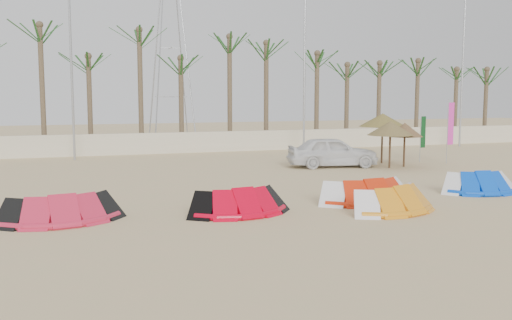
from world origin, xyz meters
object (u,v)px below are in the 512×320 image
object	(u,v)px
parasol_right	(383,120)
parasol_left	(390,128)
parasol_mid	(405,130)
car	(333,152)
kite_red_right	(364,189)
kite_orange	(390,197)
kite_red_left	(61,206)
kite_blue	(476,181)
kite_red_mid	(237,199)

from	to	relation	value
parasol_right	parasol_left	bearing A→B (deg)	-110.37
parasol_mid	parasol_right	xyz separation A→B (m)	(-0.27, 1.69, 0.43)
car	kite_red_right	bearing A→B (deg)	170.78
parasol_left	parasol_mid	xyz separation A→B (m)	(0.98, 0.22, -0.11)
kite_orange	parasol_left	world-z (taller)	parasol_left
kite_red_left	kite_blue	xyz separation A→B (m)	(14.75, 0.09, -0.00)
kite_orange	parasol_right	world-z (taller)	parasol_right
kite_orange	parasol_mid	bearing A→B (deg)	54.57
parasol_right	car	distance (m)	3.63
kite_red_left	car	bearing A→B (deg)	33.56
kite_red_mid	kite_orange	world-z (taller)	same
car	parasol_right	bearing A→B (deg)	-68.84
kite_orange	kite_blue	xyz separation A→B (m)	(4.83, 1.83, -0.00)
kite_red_left	kite_orange	size ratio (longest dim) A/B	0.98
parasol_mid	kite_red_left	bearing A→B (deg)	-155.40
kite_orange	kite_blue	distance (m)	5.17
parasol_left	kite_orange	bearing A→B (deg)	-121.83
car	kite_red_left	bearing A→B (deg)	134.06
kite_blue	parasol_left	size ratio (longest dim) A/B	1.31
kite_red_right	car	world-z (taller)	car
parasol_mid	car	xyz separation A→B (m)	(-3.50, 1.08, -1.11)
kite_blue	parasol_left	distance (m)	7.47
parasol_right	car	bearing A→B (deg)	-169.35
kite_red_mid	parasol_mid	bearing A→B (deg)	35.74
kite_red_mid	parasol_left	xyz separation A→B (m)	(10.38, 7.95, 1.58)
kite_red_mid	kite_red_left	bearing A→B (deg)	173.38
kite_orange	parasol_mid	world-z (taller)	parasol_mid
kite_blue	car	distance (m)	8.74
kite_orange	parasol_right	xyz separation A→B (m)	(6.35, 11.00, 1.89)
kite_red_right	kite_blue	world-z (taller)	same
kite_red_left	kite_orange	world-z (taller)	same
kite_red_right	parasol_right	size ratio (longest dim) A/B	1.38
kite_red_right	parasol_mid	distance (m)	10.28
kite_red_mid	parasol_mid	world-z (taller)	parasol_mid
parasol_right	kite_red_left	bearing A→B (deg)	-150.35
kite_red_right	parasol_right	distance (m)	11.50
kite_red_left	kite_blue	world-z (taller)	same
parasol_right	car	world-z (taller)	parasol_right
kite_red_right	parasol_left	size ratio (longest dim) A/B	1.57
kite_red_right	kite_red_left	bearing A→B (deg)	179.29
kite_red_mid	parasol_right	world-z (taller)	parasol_right
kite_orange	kite_red_left	bearing A→B (deg)	170.06
kite_blue	parasol_mid	xyz separation A→B (m)	(1.79, 7.49, 1.47)
parasol_left	parasol_mid	world-z (taller)	parasol_left
kite_red_left	parasol_mid	distance (m)	18.26
kite_red_left	parasol_left	xyz separation A→B (m)	(15.56, 7.35, 1.57)
kite_red_left	kite_orange	bearing A→B (deg)	-9.94
kite_red_right	parasol_right	bearing A→B (deg)	55.82
kite_orange	parasol_right	size ratio (longest dim) A/B	1.38
kite_red_mid	car	xyz separation A→B (m)	(7.86, 9.26, 0.36)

